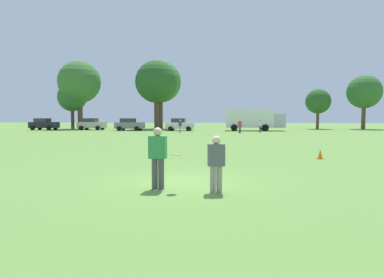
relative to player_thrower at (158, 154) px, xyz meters
name	(u,v)px	position (x,y,z in m)	size (l,w,h in m)	color
ground_plane	(182,183)	(0.55, 0.96, -1.00)	(196.43, 196.43, 0.00)	#608C3D
player_thrower	(158,154)	(0.00, 0.00, 0.00)	(0.50, 0.29, 1.77)	#4C4C51
player_defender	(216,161)	(1.67, -0.24, -0.13)	(0.49, 0.33, 1.56)	gray
frisbee	(176,155)	(0.56, -0.25, 0.02)	(0.27, 0.27, 0.09)	yellow
traffic_cone	(320,154)	(6.53, 7.40, -0.77)	(0.32, 0.32, 0.48)	#D8590C
parked_car_near_left	(44,124)	(-26.32, 38.81, -0.07)	(4.21, 2.24, 1.82)	black
parked_car_mid_left	(92,124)	(-19.06, 39.94, -0.07)	(4.21, 2.24, 1.82)	#B7AD99
parked_car_center	(129,124)	(-12.39, 37.94, -0.07)	(4.21, 2.24, 1.82)	slate
parked_car_mid_right	(180,124)	(-4.92, 38.44, -0.07)	(4.21, 2.24, 1.82)	silver
box_truck	(253,119)	(5.86, 39.62, 0.75)	(8.52, 3.05, 3.18)	white
bystander_sideline_watcher	(180,125)	(-4.00, 32.40, -0.06)	(0.33, 0.49, 1.66)	gray
bystander_far_jogger	(260,125)	(6.34, 34.77, -0.02)	(0.32, 0.50, 1.73)	#1E234C
bystander_field_marshal	(240,125)	(3.62, 32.69, -0.04)	(0.49, 0.54, 1.71)	#4C4C51
tree_west_oak	(72,97)	(-23.93, 43.55, 4.28)	(4.73, 4.73, 7.68)	brown
tree_west_maple	(79,82)	(-22.51, 43.41, 6.80)	(6.98, 6.98, 11.34)	brown
tree_center_elm	(156,82)	(-9.59, 43.98, 6.74)	(6.92, 6.92, 11.25)	brown
tree_east_birch	(160,82)	(-9.38, 46.07, 6.96)	(7.12, 7.12, 11.57)	brown
tree_east_oak	(318,101)	(17.15, 47.73, 3.60)	(4.12, 4.12, 6.69)	brown
tree_far_east_pine	(364,92)	(24.46, 47.69, 5.12)	(5.47, 5.47, 8.89)	brown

